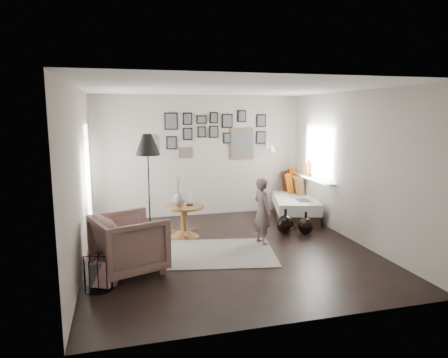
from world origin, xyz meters
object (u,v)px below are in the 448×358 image
object	(u,v)px
pedestal_table	(184,222)
vase	(179,197)
magazine_basket	(98,273)
demijohn_small	(305,226)
floor_lamp	(148,148)
demijohn_large	(285,225)
child	(262,211)
daybed	(292,201)
armchair	(129,244)

from	to	relation	value
pedestal_table	vase	size ratio (longest dim) A/B	1.40
pedestal_table	magazine_basket	distance (m)	2.39
magazine_basket	demijohn_small	size ratio (longest dim) A/B	1.00
pedestal_table	floor_lamp	distance (m)	1.48
pedestal_table	vase	xyz separation A→B (m)	(-0.08, 0.02, 0.47)
demijohn_large	demijohn_small	world-z (taller)	demijohn_large
floor_lamp	demijohn_large	world-z (taller)	floor_lamp
demijohn_large	floor_lamp	bearing A→B (deg)	168.58
demijohn_large	child	bearing A→B (deg)	-146.57
daybed	armchair	xyz separation A→B (m)	(-3.58, -2.42, 0.11)
floor_lamp	magazine_basket	world-z (taller)	floor_lamp
armchair	vase	bearing A→B (deg)	-51.75
armchair	child	xyz separation A→B (m)	(2.23, 0.68, 0.16)
vase	demijohn_small	xyz separation A→B (m)	(2.26, -0.51, -0.57)
demijohn_large	child	distance (m)	0.82
child	daybed	bearing A→B (deg)	-50.78
child	demijohn_large	bearing A→B (deg)	-69.59
pedestal_table	armchair	size ratio (longest dim) A/B	0.80
pedestal_table	magazine_basket	world-z (taller)	pedestal_table
pedestal_table	demijohn_large	distance (m)	1.87
armchair	demijohn_small	distance (m)	3.34
demijohn_small	child	bearing A→B (deg)	-163.77
magazine_basket	vase	bearing A→B (deg)	55.69
floor_lamp	demijohn_large	xyz separation A→B (m)	(2.43, -0.49, -1.42)
demijohn_small	child	world-z (taller)	child
daybed	demijohn_small	distance (m)	1.52
vase	demijohn_small	bearing A→B (deg)	-12.82
vase	child	xyz separation A→B (m)	(1.30, -0.79, -0.16)
magazine_basket	demijohn_large	bearing A→B (deg)	25.66
armchair	demijohn_small	world-z (taller)	armchair
pedestal_table	demijohn_small	size ratio (longest dim) A/B	1.68
magazine_basket	demijohn_large	xyz separation A→B (m)	(3.24, 1.55, -0.03)
pedestal_table	demijohn_large	bearing A→B (deg)	-11.56
vase	armchair	world-z (taller)	vase
armchair	floor_lamp	bearing A→B (deg)	-34.04
vase	child	size ratio (longest dim) A/B	0.45
pedestal_table	floor_lamp	xyz separation A→B (m)	(-0.60, 0.12, 1.34)
demijohn_small	magazine_basket	bearing A→B (deg)	-158.19
daybed	child	distance (m)	2.21
pedestal_table	vase	world-z (taller)	vase
armchair	demijohn_large	xyz separation A→B (m)	(2.83, 1.08, -0.23)
demijohn_large	demijohn_small	distance (m)	0.37
demijohn_large	vase	bearing A→B (deg)	168.33
daybed	armchair	distance (m)	4.32
floor_lamp	demijohn_small	world-z (taller)	floor_lamp
magazine_basket	child	xyz separation A→B (m)	(2.63, 1.16, 0.36)
demijohn_small	child	distance (m)	1.07
daybed	magazine_basket	xyz separation A→B (m)	(-3.98, -2.89, -0.09)
magazine_basket	child	size ratio (longest dim) A/B	0.38
vase	floor_lamp	size ratio (longest dim) A/B	0.28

